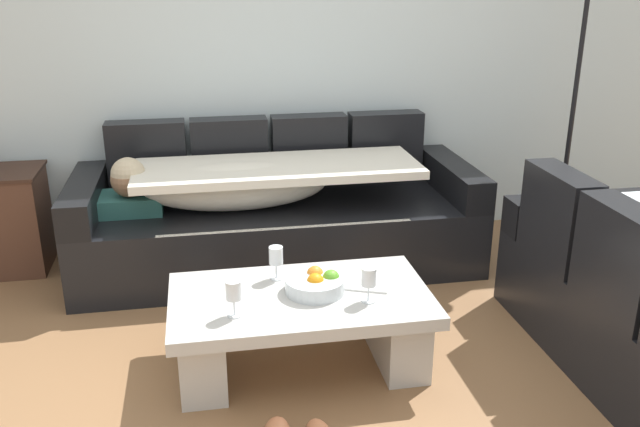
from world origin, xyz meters
TOP-DOWN VIEW (x-y plane):
  - ground_plane at (0.00, 0.00)m, footprint 14.00×14.00m
  - back_wall at (0.00, 2.15)m, footprint 9.00×0.10m
  - couch_along_wall at (-0.05, 1.63)m, footprint 2.47×0.92m
  - coffee_table at (-0.05, 0.42)m, footprint 1.20×0.68m
  - fruit_bowl at (0.03, 0.43)m, footprint 0.28×0.28m
  - wine_glass_near_left at (-0.36, 0.27)m, footprint 0.07×0.07m
  - wine_glass_near_right at (0.24, 0.29)m, footprint 0.07×0.07m
  - wine_glass_far_back at (-0.13, 0.60)m, footprint 0.07×0.07m
  - open_magazine at (0.26, 0.49)m, footprint 0.34×0.30m
  - floor_lamp at (1.92, 1.65)m, footprint 0.33×0.31m

SIDE VIEW (x-z plane):
  - ground_plane at x=0.00m, z-range 0.00..0.00m
  - coffee_table at x=-0.05m, z-range 0.05..0.43m
  - couch_along_wall at x=-0.05m, z-range -0.11..0.77m
  - open_magazine at x=0.26m, z-range 0.38..0.39m
  - fruit_bowl at x=0.03m, z-range 0.37..0.47m
  - wine_glass_near_left at x=-0.36m, z-range 0.41..0.58m
  - wine_glass_near_right at x=0.24m, z-range 0.41..0.58m
  - wine_glass_far_back at x=-0.13m, z-range 0.41..0.58m
  - floor_lamp at x=1.92m, z-range 0.14..2.09m
  - back_wall at x=0.00m, z-range 0.00..2.70m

